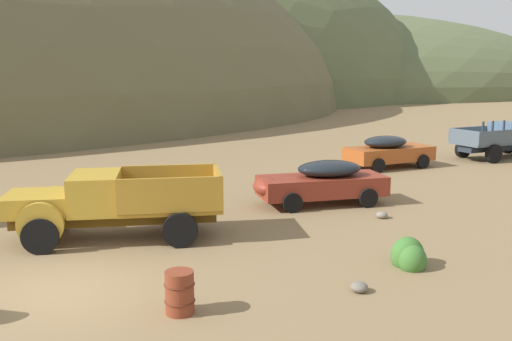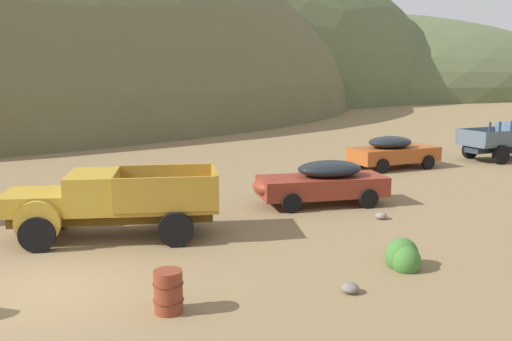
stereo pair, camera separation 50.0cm
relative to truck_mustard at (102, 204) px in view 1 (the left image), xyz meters
name	(u,v)px [view 1 (the left image)]	position (x,y,z in m)	size (l,w,h in m)	color
ground_plane	(56,292)	(-1.79, -3.36, -1.01)	(300.00, 300.00, 0.00)	olive
hill_far_left	(153,98)	(24.64, 73.07, -1.01)	(96.94, 72.53, 52.14)	#56603D
hill_far_right	(332,91)	(65.70, 80.75, -1.01)	(109.69, 83.32, 31.07)	#56603D
truck_mustard	(102,204)	(0.00, 0.00, 0.00)	(6.20, 3.86, 1.91)	#593D12
car_rust_red	(318,182)	(7.69, 0.53, -0.20)	(4.96, 2.68, 1.57)	maroon
car_oxide_orange	(391,151)	(15.09, 5.12, -0.20)	(4.62, 2.12, 1.57)	#A34C1E
truck_chalk_blue	(507,139)	(22.67, 4.57, -0.02)	(5.70, 2.41, 2.16)	#262D39
oil_drum_foreground	(180,292)	(0.22, -5.61, -0.58)	(0.61, 0.61, 0.87)	brown
bush_front_left	(409,257)	(6.10, -5.74, -0.78)	(0.86, 0.97, 0.92)	#3D702D
rock_small	(359,287)	(4.02, -6.43, -0.91)	(0.38, 0.39, 0.23)	#696358
rock_flat	(382,215)	(8.47, -1.98, -0.91)	(0.38, 0.36, 0.23)	slate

